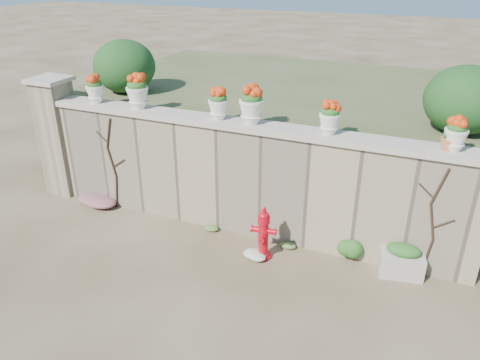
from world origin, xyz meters
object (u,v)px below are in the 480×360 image
at_px(fire_hydrant, 263,233).
at_px(urn_pot_0, 95,89).
at_px(terracotta_pot, 449,141).
at_px(planter_box, 402,261).

height_order(fire_hydrant, urn_pot_0, urn_pot_0).
distance_m(fire_hydrant, terracotta_pot, 3.17).
xyz_separation_m(planter_box, urn_pot_0, (-5.94, 0.32, 2.10)).
bearing_deg(fire_hydrant, planter_box, 4.02).
xyz_separation_m(urn_pot_0, terracotta_pot, (6.27, 0.00, -0.13)).
distance_m(fire_hydrant, planter_box, 2.25).
bearing_deg(terracotta_pot, planter_box, -136.57).
height_order(urn_pot_0, terracotta_pot, urn_pot_0).
bearing_deg(planter_box, terracotta_pot, 32.98).
distance_m(fire_hydrant, urn_pot_0, 4.25).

